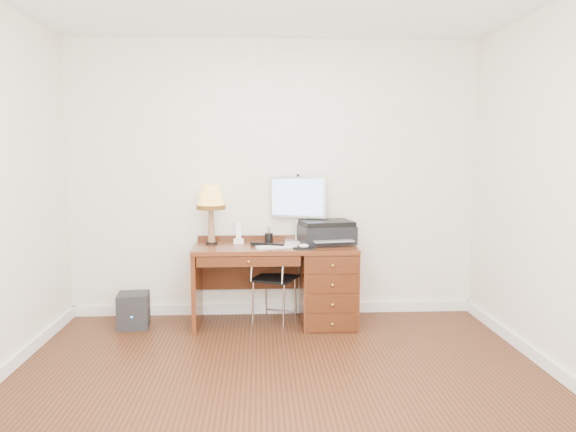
{
  "coord_description": "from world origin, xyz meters",
  "views": [
    {
      "loc": [
        -0.14,
        -3.77,
        1.62
      ],
      "look_at": [
        0.11,
        1.2,
        1.05
      ],
      "focal_mm": 35.0,
      "sensor_mm": 36.0,
      "label": 1
    }
  ],
  "objects": [
    {
      "name": "equipment_box",
      "position": [
        -1.31,
        1.35,
        0.16
      ],
      "size": [
        0.3,
        0.3,
        0.32
      ],
      "primitive_type": "cube",
      "rotation": [
        0.0,
        0.0,
        0.1
      ],
      "color": "black",
      "rests_on": "ground"
    },
    {
      "name": "chair",
      "position": [
        -0.0,
        1.44,
        0.47
      ],
      "size": [
        0.49,
        0.49,
        0.78
      ],
      "rotation": [
        0.0,
        0.0,
        -0.41
      ],
      "color": "black",
      "rests_on": "ground"
    },
    {
      "name": "keyboard",
      "position": [
        0.01,
        1.28,
        0.76
      ],
      "size": [
        0.38,
        0.17,
        0.01
      ],
      "primitive_type": "cube",
      "rotation": [
        0.0,
        0.0,
        0.19
      ],
      "color": "white",
      "rests_on": "desk"
    },
    {
      "name": "phone",
      "position": [
        -0.34,
        1.54,
        0.81
      ],
      "size": [
        0.1,
        0.1,
        0.2
      ],
      "rotation": [
        0.0,
        0.0,
        -0.01
      ],
      "color": "white",
      "rests_on": "desk"
    },
    {
      "name": "ground",
      "position": [
        0.0,
        0.0,
        0.0
      ],
      "size": [
        4.0,
        4.0,
        0.0
      ],
      "primitive_type": "plane",
      "color": "#36190C",
      "rests_on": "ground"
    },
    {
      "name": "mouse_pad",
      "position": [
        0.26,
        1.22,
        0.76
      ],
      "size": [
        0.2,
        0.2,
        0.04
      ],
      "color": "black",
      "rests_on": "desk"
    },
    {
      "name": "pen_cup",
      "position": [
        -0.06,
        1.52,
        0.8
      ],
      "size": [
        0.08,
        0.08,
        0.1
      ],
      "primitive_type": "cylinder",
      "color": "black",
      "rests_on": "desk"
    },
    {
      "name": "desk",
      "position": [
        0.32,
        1.4,
        0.41
      ],
      "size": [
        1.5,
        0.67,
        0.75
      ],
      "color": "#5E2913",
      "rests_on": "ground"
    },
    {
      "name": "monitor",
      "position": [
        0.22,
        1.63,
        1.15
      ],
      "size": [
        0.53,
        0.26,
        0.63
      ],
      "rotation": [
        0.0,
        0.0,
        -0.32
      ],
      "color": "silver",
      "rests_on": "desk"
    },
    {
      "name": "room_shell",
      "position": [
        0.0,
        0.63,
        0.05
      ],
      "size": [
        4.0,
        4.0,
        4.0
      ],
      "color": "white",
      "rests_on": "ground"
    },
    {
      "name": "leg_lamp",
      "position": [
        -0.6,
        1.51,
        1.16
      ],
      "size": [
        0.27,
        0.27,
        0.56
      ],
      "color": "black",
      "rests_on": "desk"
    },
    {
      "name": "printer",
      "position": [
        0.49,
        1.5,
        0.86
      ],
      "size": [
        0.55,
        0.46,
        0.22
      ],
      "rotation": [
        0.0,
        0.0,
        0.18
      ],
      "color": "black",
      "rests_on": "desk"
    }
  ]
}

